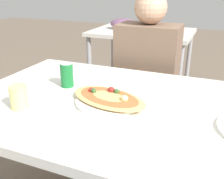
% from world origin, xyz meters
% --- Properties ---
extents(dining_table, '(1.40, 0.95, 0.76)m').
position_xyz_m(dining_table, '(0.00, 0.00, 0.69)').
color(dining_table, silver).
rests_on(dining_table, ground_plane).
extents(chair_far_seated, '(0.40, 0.40, 0.86)m').
position_xyz_m(chair_far_seated, '(-0.04, 0.81, 0.49)').
color(chair_far_seated, '#2D3851').
rests_on(chair_far_seated, ground_plane).
extents(person_seated, '(0.41, 0.29, 1.22)m').
position_xyz_m(person_seated, '(-0.04, 0.69, 0.72)').
color(person_seated, '#2D2D38').
rests_on(person_seated, ground_plane).
extents(pizza_main, '(0.42, 0.31, 0.06)m').
position_xyz_m(pizza_main, '(-0.02, -0.02, 0.78)').
color(pizza_main, white).
rests_on(pizza_main, dining_table).
extents(soda_can, '(0.07, 0.07, 0.12)m').
position_xyz_m(soda_can, '(-0.30, 0.08, 0.82)').
color(soda_can, '#197233').
rests_on(soda_can, dining_table).
extents(drink_glass, '(0.08, 0.08, 0.10)m').
position_xyz_m(drink_glass, '(-0.36, -0.22, 0.81)').
color(drink_glass, '#E0DB7F').
rests_on(drink_glass, dining_table).
extents(background_table, '(1.10, 0.80, 0.88)m').
position_xyz_m(background_table, '(-0.46, 1.86, 0.70)').
color(background_table, silver).
rests_on(background_table, ground_plane).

